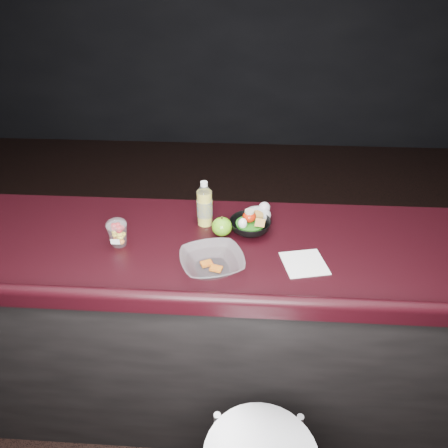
{
  "coord_description": "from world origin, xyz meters",
  "views": [
    {
      "loc": [
        0.15,
        -1.04,
        1.99
      ],
      "look_at": [
        0.07,
        0.32,
        1.1
      ],
      "focal_mm": 32.0,
      "sensor_mm": 36.0,
      "label": 1
    }
  ],
  "objects_px": {
    "snack_bowl": "(250,225)",
    "lemonade_bottle": "(205,207)",
    "green_apple": "(222,227)",
    "fruit_cup": "(117,232)",
    "takeout_bowl": "(212,262)"
  },
  "relations": [
    {
      "from": "snack_bowl",
      "to": "lemonade_bottle",
      "type": "bearing_deg",
      "value": 165.91
    },
    {
      "from": "green_apple",
      "to": "lemonade_bottle",
      "type": "bearing_deg",
      "value": 134.54
    },
    {
      "from": "lemonade_bottle",
      "to": "green_apple",
      "type": "distance_m",
      "value": 0.12
    },
    {
      "from": "snack_bowl",
      "to": "fruit_cup",
      "type": "bearing_deg",
      "value": -166.44
    },
    {
      "from": "fruit_cup",
      "to": "takeout_bowl",
      "type": "bearing_deg",
      "value": -18.47
    },
    {
      "from": "fruit_cup",
      "to": "green_apple",
      "type": "bearing_deg",
      "value": 13.07
    },
    {
      "from": "fruit_cup",
      "to": "green_apple",
      "type": "distance_m",
      "value": 0.43
    },
    {
      "from": "lemonade_bottle",
      "to": "snack_bowl",
      "type": "xyz_separation_m",
      "value": [
        0.2,
        -0.05,
        -0.05
      ]
    },
    {
      "from": "green_apple",
      "to": "fruit_cup",
      "type": "bearing_deg",
      "value": -166.93
    },
    {
      "from": "fruit_cup",
      "to": "green_apple",
      "type": "relative_size",
      "value": 1.34
    },
    {
      "from": "snack_bowl",
      "to": "takeout_bowl",
      "type": "distance_m",
      "value": 0.3
    },
    {
      "from": "lemonade_bottle",
      "to": "takeout_bowl",
      "type": "bearing_deg",
      "value": -79.35
    },
    {
      "from": "takeout_bowl",
      "to": "green_apple",
      "type": "bearing_deg",
      "value": 84.5
    },
    {
      "from": "takeout_bowl",
      "to": "fruit_cup",
      "type": "bearing_deg",
      "value": 161.53
    },
    {
      "from": "fruit_cup",
      "to": "takeout_bowl",
      "type": "distance_m",
      "value": 0.42
    }
  ]
}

